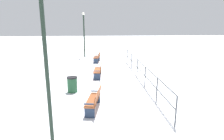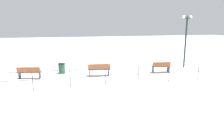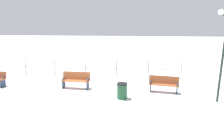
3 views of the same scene
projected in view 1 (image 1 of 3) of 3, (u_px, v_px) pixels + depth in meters
ground_plane at (96, 77)px, 12.88m from camera, size 80.00×80.00×0.00m
bench_nearest at (97, 57)px, 17.59m from camera, size 0.70×1.50×0.88m
bench_second at (99, 70)px, 12.77m from camera, size 0.63×1.68×0.95m
bench_third at (95, 99)px, 7.94m from camera, size 0.73×1.67×0.88m
lamppost_near at (84, 28)px, 19.59m from camera, size 0.26×0.90×4.49m
lamppost_middle at (44, 41)px, 4.90m from camera, size 0.26×0.89×4.35m
waterfront_railing at (137, 65)px, 12.89m from camera, size 0.05×13.17×1.15m
trash_bin at (72, 84)px, 10.03m from camera, size 0.54×0.54×0.81m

